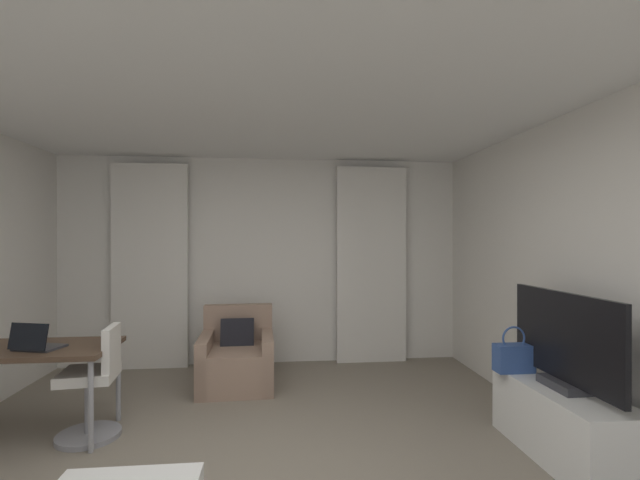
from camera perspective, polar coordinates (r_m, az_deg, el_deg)
wall_window at (r=5.61m, az=-7.38°, el=-2.70°), size 5.12×0.06×2.60m
ceiling at (r=2.78m, az=-9.24°, el=22.33°), size 5.12×6.12×0.06m
curtain_left_panel at (r=5.69m, az=-21.43°, el=-3.17°), size 0.90×0.06×2.50m
curtain_right_panel at (r=5.61m, az=6.78°, el=-3.21°), size 0.90×0.06×2.50m
armchair at (r=4.93m, az=-10.86°, el=-15.18°), size 0.80×0.87×0.82m
desk at (r=4.22m, az=-33.66°, el=-12.46°), size 1.22×0.67×0.73m
desk_chair at (r=4.06m, az=-27.56°, el=-16.87°), size 0.48×0.48×0.88m
laptop at (r=4.07m, az=-33.26°, el=-11.35°), size 0.37×0.32×0.22m
tv_console at (r=3.81m, az=29.25°, el=-20.25°), size 0.46×1.15×0.51m
tv_flatscreen at (r=3.64m, az=29.40°, el=-11.65°), size 0.20×1.14×0.69m
handbag_primary at (r=3.94m, az=24.11°, el=-13.84°), size 0.30×0.14×0.37m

